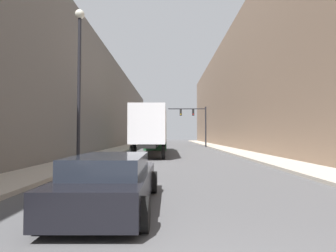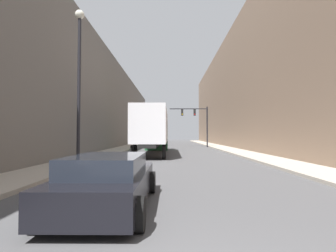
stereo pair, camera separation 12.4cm
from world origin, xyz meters
name	(u,v)px [view 1 (the left image)]	position (x,y,z in m)	size (l,w,h in m)	color
sidewalk_right	(224,148)	(6.17, 30.00, 0.07)	(2.45, 80.00, 0.15)	#B2A899
sidewalk_left	(122,148)	(-6.17, 30.00, 0.07)	(2.45, 80.00, 0.15)	#B2A899
building_right	(258,85)	(10.40, 30.00, 7.79)	(6.00, 80.00, 15.58)	#846B56
building_left	(88,102)	(-10.40, 30.00, 5.71)	(6.00, 80.00, 11.42)	#66605B
semi_truck	(153,129)	(-1.99, 22.41, 2.23)	(2.50, 13.73, 3.86)	silver
sedan_car	(112,182)	(-1.92, 4.59, 0.62)	(2.05, 4.44, 1.26)	black
traffic_signal_gantry	(197,119)	(3.50, 35.38, 3.93)	(5.41, 0.35, 5.71)	black
street_lamp	(80,69)	(-4.79, 10.65, 4.87)	(0.44, 0.44, 7.73)	black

